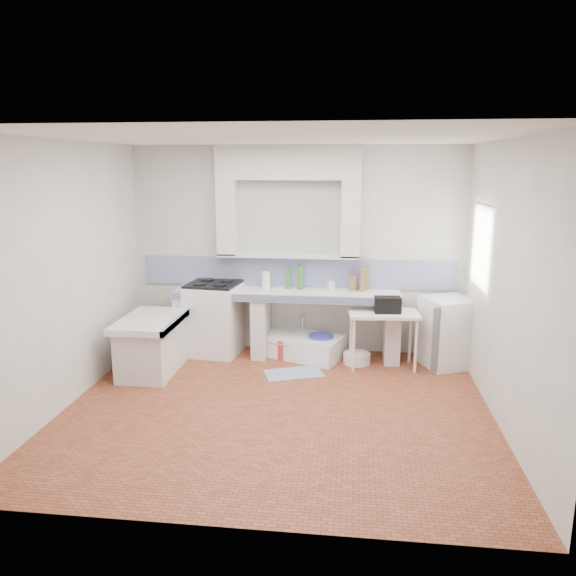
# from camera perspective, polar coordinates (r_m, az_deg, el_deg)

# --- Properties ---
(floor) EXTENTS (4.50, 4.50, 0.00)m
(floor) POSITION_cam_1_polar(r_m,az_deg,el_deg) (6.03, -1.15, -12.35)
(floor) COLOR brown
(floor) RESTS_ON ground
(ceiling) EXTENTS (4.50, 4.50, 0.00)m
(ceiling) POSITION_cam_1_polar(r_m,az_deg,el_deg) (5.47, -1.28, 15.28)
(ceiling) COLOR silver
(ceiling) RESTS_ON ground
(wall_back) EXTENTS (4.50, 0.00, 4.50)m
(wall_back) POSITION_cam_1_polar(r_m,az_deg,el_deg) (7.54, 0.90, 3.87)
(wall_back) COLOR silver
(wall_back) RESTS_ON ground
(wall_front) EXTENTS (4.50, 0.00, 4.50)m
(wall_front) POSITION_cam_1_polar(r_m,az_deg,el_deg) (3.68, -5.53, -5.57)
(wall_front) COLOR silver
(wall_front) RESTS_ON ground
(wall_left) EXTENTS (0.00, 4.50, 4.50)m
(wall_left) POSITION_cam_1_polar(r_m,az_deg,el_deg) (6.30, -21.93, 1.22)
(wall_left) COLOR silver
(wall_left) RESTS_ON ground
(wall_right) EXTENTS (0.00, 4.50, 4.50)m
(wall_right) POSITION_cam_1_polar(r_m,az_deg,el_deg) (5.73, 21.67, 0.18)
(wall_right) COLOR silver
(wall_right) RESTS_ON ground
(alcove_mass) EXTENTS (1.90, 0.25, 0.45)m
(alcove_mass) POSITION_cam_1_polar(r_m,az_deg,el_deg) (7.34, 0.03, 12.84)
(alcove_mass) COLOR silver
(alcove_mass) RESTS_ON ground
(window_frame) EXTENTS (0.35, 0.86, 1.06)m
(window_frame) POSITION_cam_1_polar(r_m,az_deg,el_deg) (6.89, 20.73, 3.91)
(window_frame) COLOR #392212
(window_frame) RESTS_ON ground
(lace_valance) EXTENTS (0.01, 0.84, 0.24)m
(lace_valance) POSITION_cam_1_polar(r_m,az_deg,el_deg) (6.81, 19.79, 7.11)
(lace_valance) COLOR white
(lace_valance) RESTS_ON ground
(counter_slab) EXTENTS (3.00, 0.60, 0.08)m
(counter_slab) POSITION_cam_1_polar(r_m,az_deg,el_deg) (7.36, -0.13, -0.62)
(counter_slab) COLOR white
(counter_slab) RESTS_ON ground
(counter_lip) EXTENTS (3.00, 0.04, 0.10)m
(counter_lip) POSITION_cam_1_polar(r_m,az_deg,el_deg) (7.09, -0.40, -1.14)
(counter_lip) COLOR navy
(counter_lip) RESTS_ON ground
(counter_pier_left) EXTENTS (0.20, 0.55, 0.82)m
(counter_pier_left) POSITION_cam_1_polar(r_m,az_deg,el_deg) (7.76, -10.46, -3.57)
(counter_pier_left) COLOR silver
(counter_pier_left) RESTS_ON ground
(counter_pier_mid) EXTENTS (0.20, 0.55, 0.82)m
(counter_pier_mid) POSITION_cam_1_polar(r_m,az_deg,el_deg) (7.53, -2.78, -3.89)
(counter_pier_mid) COLOR silver
(counter_pier_mid) RESTS_ON ground
(counter_pier_right) EXTENTS (0.20, 0.55, 0.82)m
(counter_pier_right) POSITION_cam_1_polar(r_m,az_deg,el_deg) (7.45, 10.66, -4.27)
(counter_pier_right) COLOR silver
(counter_pier_right) RESTS_ON ground
(peninsula_top) EXTENTS (0.70, 1.10, 0.08)m
(peninsula_top) POSITION_cam_1_polar(r_m,az_deg,el_deg) (7.03, -14.01, -3.32)
(peninsula_top) COLOR white
(peninsula_top) RESTS_ON ground
(peninsula_base) EXTENTS (0.60, 1.00, 0.62)m
(peninsula_base) POSITION_cam_1_polar(r_m,az_deg,el_deg) (7.14, -13.86, -6.02)
(peninsula_base) COLOR silver
(peninsula_base) RESTS_ON ground
(peninsula_lip) EXTENTS (0.04, 1.10, 0.10)m
(peninsula_lip) POSITION_cam_1_polar(r_m,az_deg,el_deg) (6.93, -11.45, -3.44)
(peninsula_lip) COLOR navy
(peninsula_lip) RESTS_ON ground
(backsplash) EXTENTS (4.27, 0.03, 0.40)m
(backsplash) POSITION_cam_1_polar(r_m,az_deg,el_deg) (7.58, 0.88, 1.61)
(backsplash) COLOR navy
(backsplash) RESTS_ON ground
(stove) EXTENTS (0.75, 0.73, 0.96)m
(stove) POSITION_cam_1_polar(r_m,az_deg,el_deg) (7.63, -7.60, -3.22)
(stove) COLOR white
(stove) RESTS_ON ground
(sink) EXTENTS (1.24, 0.95, 0.26)m
(sink) POSITION_cam_1_polar(r_m,az_deg,el_deg) (7.54, 1.37, -6.06)
(sink) COLOR white
(sink) RESTS_ON ground
(side_table) EXTENTS (0.91, 0.56, 0.04)m
(side_table) POSITION_cam_1_polar(r_m,az_deg,el_deg) (7.17, 9.74, -5.28)
(side_table) COLOR white
(side_table) RESTS_ON ground
(fridge) EXTENTS (0.76, 0.76, 0.89)m
(fridge) POSITION_cam_1_polar(r_m,az_deg,el_deg) (7.40, 16.15, -4.39)
(fridge) COLOR white
(fridge) RESTS_ON ground
(bucket_red) EXTENTS (0.31, 0.31, 0.27)m
(bucket_red) POSITION_cam_1_polar(r_m,az_deg,el_deg) (7.47, -0.28, -6.21)
(bucket_red) COLOR red
(bucket_red) RESTS_ON ground
(bucket_orange) EXTENTS (0.33, 0.33, 0.23)m
(bucket_orange) POSITION_cam_1_polar(r_m,az_deg,el_deg) (7.39, 1.11, -6.59)
(bucket_orange) COLOR #D25600
(bucket_orange) RESTS_ON ground
(bucket_blue) EXTENTS (0.44, 0.44, 0.32)m
(bucket_blue) POSITION_cam_1_polar(r_m,az_deg,el_deg) (7.47, 3.40, -6.04)
(bucket_blue) COLOR #2F39C3
(bucket_blue) RESTS_ON ground
(basin_white) EXTENTS (0.44, 0.44, 0.14)m
(basin_white) POSITION_cam_1_polar(r_m,az_deg,el_deg) (7.35, 7.11, -7.18)
(basin_white) COLOR white
(basin_white) RESTS_ON ground
(water_bottle_a) EXTENTS (0.10, 0.10, 0.31)m
(water_bottle_a) POSITION_cam_1_polar(r_m,az_deg,el_deg) (7.69, 0.39, -5.51)
(water_bottle_a) COLOR silver
(water_bottle_a) RESTS_ON ground
(water_bottle_b) EXTENTS (0.09, 0.09, 0.27)m
(water_bottle_b) POSITION_cam_1_polar(r_m,az_deg,el_deg) (7.67, 2.95, -5.73)
(water_bottle_b) COLOR silver
(water_bottle_b) RESTS_ON ground
(black_bag) EXTENTS (0.34, 0.21, 0.20)m
(black_bag) POSITION_cam_1_polar(r_m,az_deg,el_deg) (7.03, 10.22, -1.72)
(black_bag) COLOR black
(black_bag) RESTS_ON side_table
(green_bottle_a) EXTENTS (0.07, 0.07, 0.30)m
(green_bottle_a) POSITION_cam_1_polar(r_m,az_deg,el_deg) (7.47, -0.01, 1.04)
(green_bottle_a) COLOR #357831
(green_bottle_a) RESTS_ON counter_slab
(green_bottle_b) EXTENTS (0.08, 0.08, 0.33)m
(green_bottle_b) POSITION_cam_1_polar(r_m,az_deg,el_deg) (7.42, 1.28, 1.12)
(green_bottle_b) COLOR #357831
(green_bottle_b) RESTS_ON counter_slab
(knife_block) EXTENTS (0.10, 0.08, 0.20)m
(knife_block) POSITION_cam_1_polar(r_m,az_deg,el_deg) (7.43, 6.67, 0.52)
(knife_block) COLOR olive
(knife_block) RESTS_ON counter_slab
(cutting_board) EXTENTS (0.12, 0.22, 0.32)m
(cutting_board) POSITION_cam_1_polar(r_m,az_deg,el_deg) (7.42, 7.90, 0.93)
(cutting_board) COLOR olive
(cutting_board) RESTS_ON counter_slab
(paper_towel) EXTENTS (0.12, 0.12, 0.23)m
(paper_towel) POSITION_cam_1_polar(r_m,az_deg,el_deg) (7.49, -2.29, 0.82)
(paper_towel) COLOR white
(paper_towel) RESTS_ON counter_slab
(soap_bottle) EXTENTS (0.10, 0.11, 0.18)m
(soap_bottle) POSITION_cam_1_polar(r_m,az_deg,el_deg) (7.39, 4.45, 0.42)
(soap_bottle) COLOR white
(soap_bottle) RESTS_ON counter_slab
(rug) EXTENTS (0.81, 0.63, 0.01)m
(rug) POSITION_cam_1_polar(r_m,az_deg,el_deg) (6.96, 0.58, -8.80)
(rug) COLOR #365584
(rug) RESTS_ON ground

